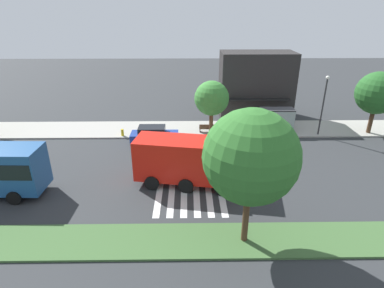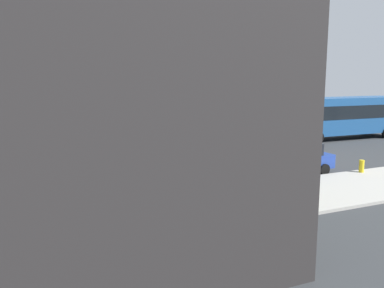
% 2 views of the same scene
% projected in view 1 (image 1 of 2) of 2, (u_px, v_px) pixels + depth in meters
% --- Properties ---
extents(ground_plane, '(120.00, 120.00, 0.00)m').
position_uv_depth(ground_plane, '(221.00, 171.00, 25.93)').
color(ground_plane, '#2D3033').
extents(sidewalk, '(60.00, 4.88, 0.14)m').
position_uv_depth(sidewalk, '(213.00, 129.00, 34.50)').
color(sidewalk, '#9E9B93').
rests_on(sidewalk, ground_plane).
extents(median_strip, '(60.00, 3.00, 0.14)m').
position_uv_depth(median_strip, '(236.00, 240.00, 18.17)').
color(median_strip, '#3D6033').
rests_on(median_strip, ground_plane).
extents(crosswalk, '(4.95, 12.53, 0.01)m').
position_uv_depth(crosswalk, '(190.00, 171.00, 25.89)').
color(crosswalk, silver).
rests_on(crosswalk, ground_plane).
extents(fire_truck, '(8.58, 3.96, 3.60)m').
position_uv_depth(fire_truck, '(192.00, 160.00, 23.27)').
color(fire_truck, red).
rests_on(fire_truck, ground_plane).
extents(parked_car_west, '(4.64, 2.03, 1.75)m').
position_uv_depth(parked_car_west, '(154.00, 135.00, 30.75)').
color(parked_car_west, navy).
rests_on(parked_car_west, ground_plane).
extents(bus_stop_shelter, '(3.50, 1.40, 2.46)m').
position_uv_depth(bus_stop_shelter, '(278.00, 116.00, 32.89)').
color(bus_stop_shelter, '#4C4C51').
rests_on(bus_stop_shelter, sidewalk).
extents(bench_near_shelter, '(1.60, 0.50, 0.90)m').
position_uv_depth(bench_near_shelter, '(239.00, 128.00, 33.37)').
color(bench_near_shelter, '#4C3823').
rests_on(bench_near_shelter, sidewalk).
extents(bench_west_of_shelter, '(1.60, 0.50, 0.90)m').
position_uv_depth(bench_west_of_shelter, '(207.00, 128.00, 33.32)').
color(bench_west_of_shelter, '#4C3823').
rests_on(bench_west_of_shelter, sidewalk).
extents(street_lamp, '(0.36, 0.36, 6.13)m').
position_uv_depth(street_lamp, '(324.00, 101.00, 31.47)').
color(street_lamp, '#2D2D30').
rests_on(street_lamp, sidewalk).
extents(storefront_building, '(8.46, 5.03, 7.69)m').
position_uv_depth(storefront_building, '(256.00, 85.00, 37.20)').
color(storefront_building, '#282626').
rests_on(storefront_building, ground_plane).
extents(sidewalk_tree_west, '(3.51, 3.51, 5.57)m').
position_uv_depth(sidewalk_tree_west, '(212.00, 98.00, 31.62)').
color(sidewalk_tree_west, '#513823').
rests_on(sidewalk_tree_west, sidewalk).
extents(sidewalk_tree_east, '(4.27, 4.27, 6.42)m').
position_uv_depth(sidewalk_tree_east, '(378.00, 93.00, 31.65)').
color(sidewalk_tree_east, '#47301E').
rests_on(sidewalk_tree_east, sidewalk).
extents(median_tree_far_west, '(5.04, 5.04, 7.84)m').
position_uv_depth(median_tree_far_west, '(251.00, 157.00, 16.00)').
color(median_tree_far_west, '#47301E').
rests_on(median_tree_far_west, median_strip).
extents(fire_hydrant, '(0.28, 0.28, 0.70)m').
position_uv_depth(fire_hydrant, '(122.00, 132.00, 32.42)').
color(fire_hydrant, gold).
rests_on(fire_hydrant, sidewalk).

